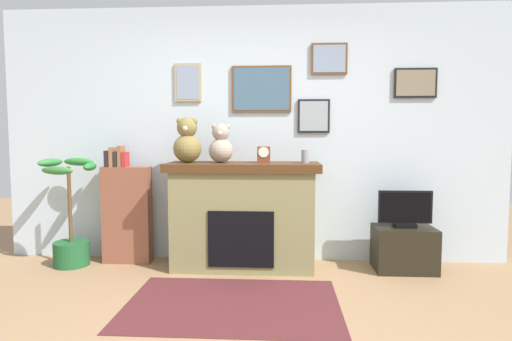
% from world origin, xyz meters
% --- Properties ---
extents(back_wall, '(5.20, 0.15, 2.60)m').
position_xyz_m(back_wall, '(0.00, 2.00, 1.31)').
color(back_wall, silver).
rests_on(back_wall, ground_plane).
extents(fireplace, '(1.47, 0.61, 1.03)m').
position_xyz_m(fireplace, '(-0.06, 1.66, 0.52)').
color(fireplace, olive).
rests_on(fireplace, ground_plane).
extents(bookshelf, '(0.48, 0.16, 1.19)m').
position_xyz_m(bookshelf, '(-1.26, 1.74, 0.52)').
color(bookshelf, brown).
rests_on(bookshelf, ground_plane).
extents(potted_plant, '(0.55, 0.47, 1.07)m').
position_xyz_m(potted_plant, '(-1.78, 1.60, 0.38)').
color(potted_plant, '#1E592D').
rests_on(potted_plant, ground_plane).
extents(tv_stand, '(0.56, 0.40, 0.42)m').
position_xyz_m(tv_stand, '(1.48, 1.64, 0.21)').
color(tv_stand, black).
rests_on(tv_stand, ground_plane).
extents(television, '(0.50, 0.14, 0.35)m').
position_xyz_m(television, '(1.48, 1.64, 0.59)').
color(television, black).
rests_on(television, tv_stand).
extents(area_rug, '(1.63, 1.14, 0.01)m').
position_xyz_m(area_rug, '(-0.06, 0.71, 0.00)').
color(area_rug, '#542326').
rests_on(area_rug, ground_plane).
extents(candle_jar, '(0.07, 0.07, 0.13)m').
position_xyz_m(candle_jar, '(0.53, 1.64, 1.09)').
color(candle_jar, gray).
rests_on(candle_jar, fireplace).
extents(mantel_clock, '(0.12, 0.09, 0.16)m').
position_xyz_m(mantel_clock, '(0.14, 1.64, 1.11)').
color(mantel_clock, brown).
rests_on(mantel_clock, fireplace).
extents(teddy_bear_brown, '(0.27, 0.27, 0.44)m').
position_xyz_m(teddy_bear_brown, '(-0.61, 1.64, 1.23)').
color(teddy_bear_brown, olive).
rests_on(teddy_bear_brown, fireplace).
extents(teddy_bear_grey, '(0.24, 0.24, 0.38)m').
position_xyz_m(teddy_bear_grey, '(-0.28, 1.64, 1.20)').
color(teddy_bear_grey, tan).
rests_on(teddy_bear_grey, fireplace).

